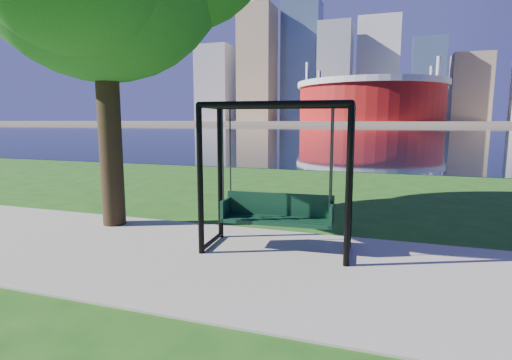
% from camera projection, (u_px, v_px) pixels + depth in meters
% --- Properties ---
extents(ground, '(900.00, 900.00, 0.00)m').
position_uv_depth(ground, '(257.00, 254.00, 6.98)').
color(ground, '#1E5114').
rests_on(ground, ground).
extents(path, '(120.00, 4.00, 0.03)m').
position_uv_depth(path, '(247.00, 263.00, 6.51)').
color(path, '#9E937F').
rests_on(path, ground).
extents(river, '(900.00, 180.00, 0.02)m').
position_uv_depth(river, '(382.00, 130.00, 102.59)').
color(river, black).
rests_on(river, ground).
extents(far_bank, '(900.00, 228.00, 2.00)m').
position_uv_depth(far_bank, '(388.00, 123.00, 293.68)').
color(far_bank, '#937F60').
rests_on(far_bank, ground).
extents(stadium, '(83.00, 83.00, 32.00)m').
position_uv_depth(stadium, '(370.00, 100.00, 228.33)').
color(stadium, maroon).
rests_on(stadium, far_bank).
extents(skyline, '(392.00, 66.00, 96.50)m').
position_uv_depth(skyline, '(385.00, 76.00, 302.45)').
color(skyline, gray).
rests_on(skyline, far_bank).
extents(swing, '(2.63, 1.28, 2.62)m').
position_uv_depth(swing, '(278.00, 181.00, 6.97)').
color(swing, black).
rests_on(swing, ground).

